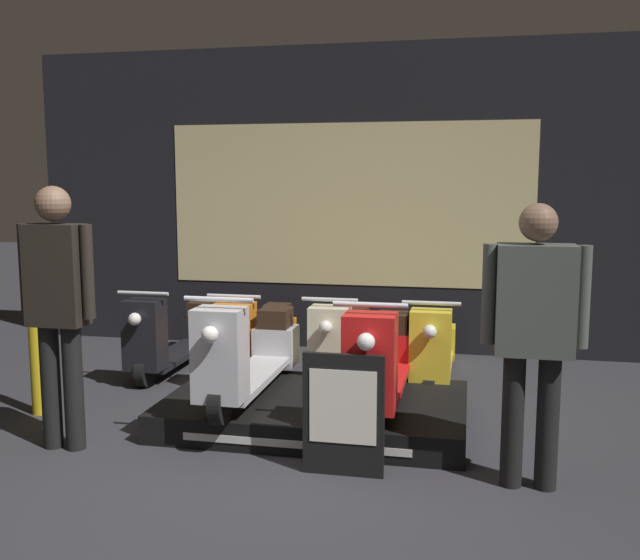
{
  "coord_description": "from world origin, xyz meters",
  "views": [
    {
      "loc": [
        1.27,
        -3.78,
        1.8
      ],
      "look_at": [
        0.07,
        1.9,
        0.99
      ],
      "focal_mm": 40.0,
      "sensor_mm": 36.0,
      "label": 1
    }
  ],
  "objects_px": {
    "scooter_backrow_0": "(174,336)",
    "street_bollard": "(37,357)",
    "scooter_display_left": "(249,354)",
    "price_sign_board": "(343,414)",
    "scooter_display_right": "(382,361)",
    "scooter_backrow_2": "(343,344)",
    "person_right_browsing": "(534,322)",
    "scooter_backrow_3": "(434,348)",
    "person_left_browsing": "(58,299)",
    "scooter_backrow_1": "(257,340)"
  },
  "relations": [
    {
      "from": "scooter_backrow_1",
      "to": "scooter_backrow_3",
      "type": "height_order",
      "value": "same"
    },
    {
      "from": "scooter_display_right",
      "to": "scooter_backrow_0",
      "type": "bearing_deg",
      "value": 148.35
    },
    {
      "from": "scooter_backrow_2",
      "to": "price_sign_board",
      "type": "xyz_separation_m",
      "value": [
        0.39,
        -2.17,
        0.07
      ]
    },
    {
      "from": "scooter_backrow_0",
      "to": "street_bollard",
      "type": "height_order",
      "value": "street_bollard"
    },
    {
      "from": "person_left_browsing",
      "to": "scooter_backrow_0",
      "type": "bearing_deg",
      "value": 92.9
    },
    {
      "from": "scooter_backrow_3",
      "to": "scooter_display_left",
      "type": "bearing_deg",
      "value": -134.12
    },
    {
      "from": "scooter_display_right",
      "to": "person_right_browsing",
      "type": "xyz_separation_m",
      "value": [
        0.97,
        -0.77,
        0.47
      ]
    },
    {
      "from": "person_left_browsing",
      "to": "person_right_browsing",
      "type": "bearing_deg",
      "value": -0.0
    },
    {
      "from": "person_right_browsing",
      "to": "person_left_browsing",
      "type": "bearing_deg",
      "value": 180.0
    },
    {
      "from": "person_right_browsing",
      "to": "scooter_backrow_3",
      "type": "bearing_deg",
      "value": 107.41
    },
    {
      "from": "price_sign_board",
      "to": "street_bollard",
      "type": "relative_size",
      "value": 0.84
    },
    {
      "from": "person_right_browsing",
      "to": "price_sign_board",
      "type": "xyz_separation_m",
      "value": [
        -1.1,
        -0.06,
        -0.61
      ]
    },
    {
      "from": "scooter_display_right",
      "to": "scooter_backrow_1",
      "type": "distance_m",
      "value": 1.91
    },
    {
      "from": "scooter_backrow_0",
      "to": "price_sign_board",
      "type": "relative_size",
      "value": 2.31
    },
    {
      "from": "price_sign_board",
      "to": "street_bollard",
      "type": "xyz_separation_m",
      "value": [
        -2.52,
        0.67,
        0.07
      ]
    },
    {
      "from": "person_right_browsing",
      "to": "price_sign_board",
      "type": "height_order",
      "value": "person_right_browsing"
    },
    {
      "from": "scooter_backrow_1",
      "to": "scooter_backrow_3",
      "type": "distance_m",
      "value": 1.65
    },
    {
      "from": "scooter_backrow_3",
      "to": "person_left_browsing",
      "type": "height_order",
      "value": "person_left_browsing"
    },
    {
      "from": "scooter_backrow_1",
      "to": "scooter_backrow_2",
      "type": "relative_size",
      "value": 1.0
    },
    {
      "from": "scooter_backrow_1",
      "to": "street_bollard",
      "type": "height_order",
      "value": "street_bollard"
    },
    {
      "from": "person_right_browsing",
      "to": "price_sign_board",
      "type": "bearing_deg",
      "value": -176.9
    },
    {
      "from": "scooter_backrow_2",
      "to": "street_bollard",
      "type": "xyz_separation_m",
      "value": [
        -2.13,
        -1.5,
        0.14
      ]
    },
    {
      "from": "scooter_backrow_3",
      "to": "street_bollard",
      "type": "bearing_deg",
      "value": -153.12
    },
    {
      "from": "price_sign_board",
      "to": "scooter_backrow_0",
      "type": "bearing_deg",
      "value": 133.24
    },
    {
      "from": "scooter_backrow_3",
      "to": "person_right_browsing",
      "type": "distance_m",
      "value": 2.31
    },
    {
      "from": "scooter_display_left",
      "to": "price_sign_board",
      "type": "relative_size",
      "value": 2.31
    },
    {
      "from": "scooter_display_right",
      "to": "scooter_backrow_0",
      "type": "relative_size",
      "value": 1.0
    },
    {
      "from": "scooter_display_left",
      "to": "person_right_browsing",
      "type": "distance_m",
      "value": 2.16
    },
    {
      "from": "scooter_display_left",
      "to": "street_bollard",
      "type": "relative_size",
      "value": 1.95
    },
    {
      "from": "scooter_backrow_0",
      "to": "scooter_backrow_2",
      "type": "bearing_deg",
      "value": 0.0
    },
    {
      "from": "scooter_backrow_2",
      "to": "street_bollard",
      "type": "relative_size",
      "value": 1.95
    },
    {
      "from": "scooter_display_right",
      "to": "street_bollard",
      "type": "bearing_deg",
      "value": -176.5
    },
    {
      "from": "scooter_display_right",
      "to": "person_left_browsing",
      "type": "height_order",
      "value": "person_left_browsing"
    },
    {
      "from": "scooter_backrow_0",
      "to": "price_sign_board",
      "type": "distance_m",
      "value": 2.97
    },
    {
      "from": "scooter_backrow_0",
      "to": "scooter_backrow_2",
      "type": "distance_m",
      "value": 1.65
    },
    {
      "from": "scooter_display_right",
      "to": "scooter_backrow_3",
      "type": "height_order",
      "value": "scooter_display_right"
    },
    {
      "from": "scooter_display_left",
      "to": "scooter_backrow_2",
      "type": "distance_m",
      "value": 1.43
    },
    {
      "from": "scooter_display_left",
      "to": "scooter_backrow_0",
      "type": "distance_m",
      "value": 1.8
    },
    {
      "from": "scooter_display_left",
      "to": "scooter_backrow_3",
      "type": "bearing_deg",
      "value": 45.88
    },
    {
      "from": "scooter_display_left",
      "to": "person_left_browsing",
      "type": "distance_m",
      "value": 1.41
    },
    {
      "from": "scooter_display_right",
      "to": "scooter_backrow_2",
      "type": "relative_size",
      "value": 1.0
    },
    {
      "from": "scooter_backrow_2",
      "to": "person_right_browsing",
      "type": "xyz_separation_m",
      "value": [
        1.49,
        -2.11,
        0.68
      ]
    },
    {
      "from": "scooter_backrow_0",
      "to": "person_right_browsing",
      "type": "distance_m",
      "value": 3.84
    },
    {
      "from": "scooter_display_right",
      "to": "person_right_browsing",
      "type": "distance_m",
      "value": 1.32
    },
    {
      "from": "scooter_backrow_2",
      "to": "scooter_display_right",
      "type": "bearing_deg",
      "value": -68.82
    },
    {
      "from": "scooter_display_left",
      "to": "scooter_backrow_1",
      "type": "bearing_deg",
      "value": 104.84
    },
    {
      "from": "scooter_backrow_3",
      "to": "price_sign_board",
      "type": "height_order",
      "value": "scooter_backrow_3"
    },
    {
      "from": "scooter_display_right",
      "to": "price_sign_board",
      "type": "height_order",
      "value": "scooter_display_right"
    },
    {
      "from": "scooter_display_left",
      "to": "price_sign_board",
      "type": "xyz_separation_m",
      "value": [
        0.86,
        -0.83,
        -0.13
      ]
    },
    {
      "from": "person_right_browsing",
      "to": "street_bollard",
      "type": "distance_m",
      "value": 3.71
    }
  ]
}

